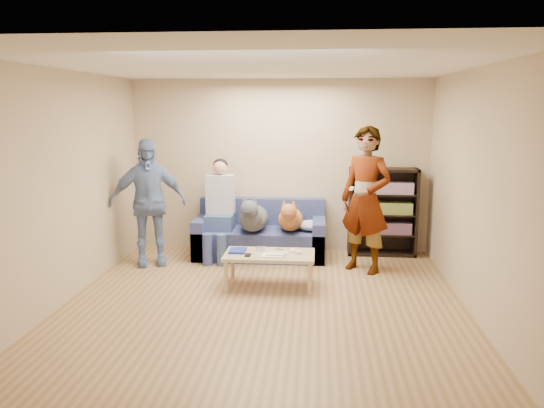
# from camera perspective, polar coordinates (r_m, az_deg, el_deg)

# --- Properties ---
(ground) EXTENTS (5.00, 5.00, 0.00)m
(ground) POSITION_cam_1_polar(r_m,az_deg,el_deg) (5.95, -1.03, -11.15)
(ground) COLOR olive
(ground) RESTS_ON ground
(ceiling) EXTENTS (5.00, 5.00, 0.00)m
(ceiling) POSITION_cam_1_polar(r_m,az_deg,el_deg) (5.55, -1.12, 14.67)
(ceiling) COLOR white
(ceiling) RESTS_ON ground
(wall_back) EXTENTS (4.50, 0.00, 4.50)m
(wall_back) POSITION_cam_1_polar(r_m,az_deg,el_deg) (8.08, 0.81, 4.11)
(wall_back) COLOR tan
(wall_back) RESTS_ON ground
(wall_front) EXTENTS (4.50, 0.00, 4.50)m
(wall_front) POSITION_cam_1_polar(r_m,az_deg,el_deg) (3.19, -5.87, -5.85)
(wall_front) COLOR tan
(wall_front) RESTS_ON ground
(wall_left) EXTENTS (0.00, 5.00, 5.00)m
(wall_left) POSITION_cam_1_polar(r_m,az_deg,el_deg) (6.26, -22.03, 1.49)
(wall_left) COLOR tan
(wall_left) RESTS_ON ground
(wall_right) EXTENTS (0.00, 5.00, 5.00)m
(wall_right) POSITION_cam_1_polar(r_m,az_deg,el_deg) (5.82, 21.54, 0.90)
(wall_right) COLOR tan
(wall_right) RESTS_ON ground
(blanket) EXTENTS (0.42, 0.36, 0.15)m
(blanket) POSITION_cam_1_polar(r_m,az_deg,el_deg) (7.67, 4.30, -2.30)
(blanket) COLOR #A8A8AC
(blanket) RESTS_ON sofa
(person_standing_right) EXTENTS (0.85, 0.79, 1.95)m
(person_standing_right) POSITION_cam_1_polar(r_m,az_deg,el_deg) (7.12, 10.04, 0.44)
(person_standing_right) COLOR gray
(person_standing_right) RESTS_ON ground
(person_standing_left) EXTENTS (1.12, 0.78, 1.77)m
(person_standing_left) POSITION_cam_1_polar(r_m,az_deg,el_deg) (7.53, -13.21, 0.17)
(person_standing_left) COLOR #799BC3
(person_standing_left) RESTS_ON ground
(held_controller) EXTENTS (0.08, 0.14, 0.03)m
(held_controller) POSITION_cam_1_polar(r_m,az_deg,el_deg) (6.88, 8.57, 1.66)
(held_controller) COLOR white
(held_controller) RESTS_ON person_standing_right
(notebook_blue) EXTENTS (0.20, 0.26, 0.03)m
(notebook_blue) POSITION_cam_1_polar(r_m,az_deg,el_deg) (6.60, -3.71, -5.02)
(notebook_blue) COLOR navy
(notebook_blue) RESTS_ON coffee_table
(papers) EXTENTS (0.26, 0.20, 0.02)m
(papers) POSITION_cam_1_polar(r_m,az_deg,el_deg) (6.41, 0.09, -5.52)
(papers) COLOR white
(papers) RESTS_ON coffee_table
(magazine) EXTENTS (0.22, 0.17, 0.01)m
(magazine) POSITION_cam_1_polar(r_m,az_deg,el_deg) (6.42, 0.37, -5.37)
(magazine) COLOR beige
(magazine) RESTS_ON coffee_table
(camera_silver) EXTENTS (0.11, 0.06, 0.05)m
(camera_silver) POSITION_cam_1_polar(r_m,az_deg,el_deg) (6.63, -1.22, -4.82)
(camera_silver) COLOR #B8B8BD
(camera_silver) RESTS_ON coffee_table
(controller_a) EXTENTS (0.04, 0.13, 0.03)m
(controller_a) POSITION_cam_1_polar(r_m,az_deg,el_deg) (6.58, 2.24, -5.03)
(controller_a) COLOR white
(controller_a) RESTS_ON coffee_table
(controller_b) EXTENTS (0.09, 0.06, 0.03)m
(controller_b) POSITION_cam_1_polar(r_m,az_deg,el_deg) (6.50, 2.91, -5.23)
(controller_b) COLOR silver
(controller_b) RESTS_ON coffee_table
(headphone_cup_a) EXTENTS (0.07, 0.07, 0.02)m
(headphone_cup_a) POSITION_cam_1_polar(r_m,az_deg,el_deg) (6.48, 1.48, -5.34)
(headphone_cup_a) COLOR white
(headphone_cup_a) RESTS_ON coffee_table
(headphone_cup_b) EXTENTS (0.07, 0.07, 0.02)m
(headphone_cup_b) POSITION_cam_1_polar(r_m,az_deg,el_deg) (6.55, 1.52, -5.15)
(headphone_cup_b) COLOR white
(headphone_cup_b) RESTS_ON coffee_table
(pen_orange) EXTENTS (0.13, 0.06, 0.01)m
(pen_orange) POSITION_cam_1_polar(r_m,az_deg,el_deg) (6.36, -0.59, -5.69)
(pen_orange) COLOR orange
(pen_orange) RESTS_ON coffee_table
(pen_black) EXTENTS (0.13, 0.08, 0.01)m
(pen_black) POSITION_cam_1_polar(r_m,az_deg,el_deg) (6.67, 0.90, -4.91)
(pen_black) COLOR black
(pen_black) RESTS_ON coffee_table
(wallet) EXTENTS (0.07, 0.12, 0.02)m
(wallet) POSITION_cam_1_polar(r_m,az_deg,el_deg) (6.42, -2.61, -5.50)
(wallet) COLOR black
(wallet) RESTS_ON coffee_table
(sofa) EXTENTS (1.90, 0.85, 0.82)m
(sofa) POSITION_cam_1_polar(r_m,az_deg,el_deg) (7.88, -1.24, -3.58)
(sofa) COLOR #515B93
(sofa) RESTS_ON ground
(person_seated) EXTENTS (0.40, 0.73, 1.47)m
(person_seated) POSITION_cam_1_polar(r_m,az_deg,el_deg) (7.74, -5.68, -0.16)
(person_seated) COLOR #39537F
(person_seated) RESTS_ON sofa
(dog_gray) EXTENTS (0.41, 1.25, 0.59)m
(dog_gray) POSITION_cam_1_polar(r_m,az_deg,el_deg) (7.56, -2.05, -1.42)
(dog_gray) COLOR #50515B
(dog_gray) RESTS_ON sofa
(dog_tan) EXTENTS (0.36, 1.14, 0.52)m
(dog_tan) POSITION_cam_1_polar(r_m,az_deg,el_deg) (7.61, 1.96, -1.54)
(dog_tan) COLOR #A75933
(dog_tan) RESTS_ON sofa
(coffee_table) EXTENTS (1.10, 0.60, 0.42)m
(coffee_table) POSITION_cam_1_polar(r_m,az_deg,el_deg) (6.52, -0.28, -5.73)
(coffee_table) COLOR tan
(coffee_table) RESTS_ON ground
(bookshelf) EXTENTS (1.00, 0.34, 1.30)m
(bookshelf) POSITION_cam_1_polar(r_m,az_deg,el_deg) (8.04, 11.80, -0.62)
(bookshelf) COLOR black
(bookshelf) RESTS_ON ground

